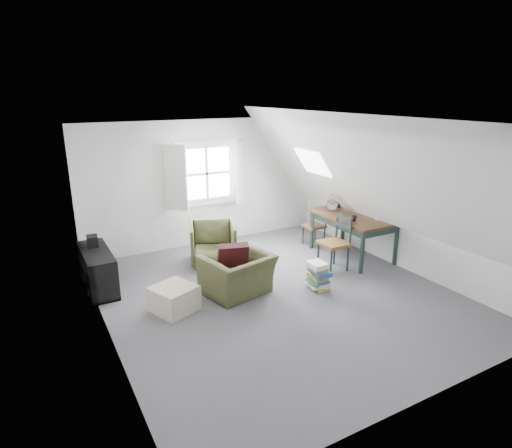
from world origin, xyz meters
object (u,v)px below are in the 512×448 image
ottoman (174,298)px  dining_chair_near (335,242)px  armchair_near (238,293)px  media_shelf (98,272)px  armchair_far (213,262)px  dining_table (353,221)px  magazine_stack (318,276)px  dining_chair_far (315,226)px

ottoman → dining_chair_near: (2.96, 0.07, 0.32)m
armchair_near → ottoman: ottoman is taller
ottoman → media_shelf: size_ratio=0.45×
armchair_far → dining_table: dining_table is taller
ottoman → media_shelf: (-0.82, 1.24, 0.10)m
ottoman → dining_table: bearing=6.5°
ottoman → media_shelf: media_shelf is taller
armchair_near → ottoman: size_ratio=1.79×
armchair_far → dining_table: (2.43, -0.97, 0.70)m
dining_chair_near → magazine_stack: 0.92m
dining_chair_far → dining_chair_near: dining_chair_near is taller
dining_chair_near → magazine_stack: bearing=-35.3°
dining_chair_far → media_shelf: dining_chair_far is taller
dining_chair_far → magazine_stack: 2.00m
dining_chair_near → dining_chair_far: bearing=-179.1°
armchair_far → ottoman: bearing=-110.7°
dining_chair_far → armchair_far: bearing=-19.7°
ottoman → magazine_stack: magazine_stack is taller
armchair_far → magazine_stack: (1.03, -1.81, 0.22)m
armchair_near → media_shelf: size_ratio=0.80×
dining_chair_near → dining_table: bearing=137.7°
dining_table → dining_chair_far: same height
dining_chair_far → magazine_stack: dining_chair_far is taller
dining_table → media_shelf: bearing=164.9°
armchair_far → dining_chair_near: bearing=-16.7°
dining_table → media_shelf: size_ratio=1.31×
armchair_near → dining_chair_far: bearing=-165.6°
armchair_near → dining_table: size_ratio=0.61×
dining_table → media_shelf: 4.55m
ottoman → dining_chair_far: size_ratio=0.68×
dining_chair_far → dining_chair_near: 1.22m
media_shelf → magazine_stack: bearing=-31.4°
magazine_stack → media_shelf: bearing=151.4°
armchair_far → dining_chair_near: 2.25m
ottoman → magazine_stack: 2.27m
armchair_far → dining_chair_far: bearing=15.7°
dining_chair_far → armchair_near: bearing=11.6°
armchair_far → media_shelf: 2.05m
armchair_far → dining_chair_far: (2.16, -0.18, 0.42)m
ottoman → dining_chair_far: 3.59m
ottoman → dining_chair_far: dining_chair_far is taller
ottoman → dining_chair_near: dining_chair_near is taller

